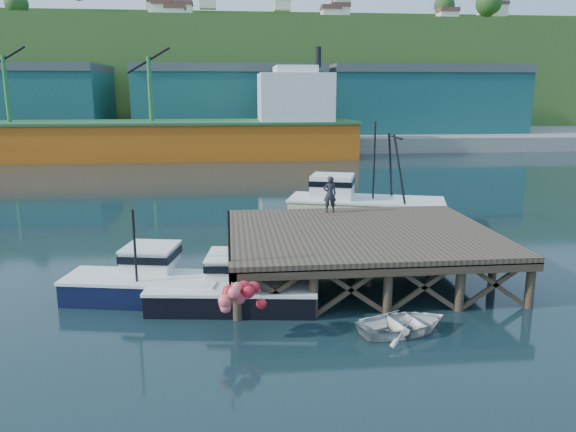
{
  "coord_description": "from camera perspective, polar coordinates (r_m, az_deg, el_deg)",
  "views": [
    {
      "loc": [
        -0.35,
        -24.38,
        8.34
      ],
      "look_at": [
        2.38,
        2.0,
        2.41
      ],
      "focal_mm": 35.0,
      "sensor_mm": 36.0,
      "label": 1
    }
  ],
  "objects": [
    {
      "name": "trawler",
      "position": [
        35.92,
        7.59,
        1.25
      ],
      "size": [
        10.3,
        6.22,
        6.5
      ],
      "rotation": [
        0.0,
        0.0,
        -0.3
      ],
      "color": "beige",
      "rests_on": "ground"
    },
    {
      "name": "dinghy",
      "position": [
        20.49,
        11.65,
        -10.63
      ],
      "size": [
        3.83,
        3.13,
        0.69
      ],
      "primitive_type": "imported",
      "rotation": [
        0.0,
        0.0,
        1.81
      ],
      "color": "silver",
      "rests_on": "ground"
    },
    {
      "name": "dockworker",
      "position": [
        29.3,
        4.27,
        2.22
      ],
      "size": [
        0.7,
        0.46,
        1.91
      ],
      "primitive_type": "imported",
      "rotation": [
        0.0,
        0.0,
        3.14
      ],
      "color": "black",
      "rests_on": "wharf"
    },
    {
      "name": "far_quay",
      "position": [
        94.66,
        -5.75,
        8.09
      ],
      "size": [
        160.0,
        40.0,
        2.0
      ],
      "primitive_type": "cube",
      "color": "gray",
      "rests_on": "ground"
    },
    {
      "name": "boat_black",
      "position": [
        22.43,
        -5.57,
        -7.25
      ],
      "size": [
        6.81,
        5.68,
        4.06
      ],
      "rotation": [
        0.0,
        0.0,
        -0.13
      ],
      "color": "black",
      "rests_on": "ground"
    },
    {
      "name": "ground",
      "position": [
        25.77,
        -4.85,
        -6.33
      ],
      "size": [
        300.0,
        300.0,
        0.0
      ],
      "primitive_type": "plane",
      "color": "black",
      "rests_on": "ground"
    },
    {
      "name": "boat_navy",
      "position": [
        23.81,
        -14.31,
        -6.3
      ],
      "size": [
        6.6,
        4.06,
        3.92
      ],
      "rotation": [
        0.0,
        0.0,
        -0.2
      ],
      "color": "black",
      "rests_on": "ground"
    },
    {
      "name": "warehouse_right",
      "position": [
        94.41,
        13.08,
        11.16
      ],
      "size": [
        30.0,
        16.0,
        9.0
      ],
      "primitive_type": "cube",
      "color": "#1B5957",
      "rests_on": "far_quay"
    },
    {
      "name": "cargo_ship",
      "position": [
        73.0,
        -12.42,
        8.36
      ],
      "size": [
        55.5,
        10.0,
        13.75
      ],
      "color": "#C45912",
      "rests_on": "ground"
    },
    {
      "name": "warehouse_mid",
      "position": [
        89.4,
        -5.81,
        11.35
      ],
      "size": [
        28.0,
        16.0,
        9.0
      ],
      "primitive_type": "cube",
      "color": "#1B5957",
      "rests_on": "far_quay"
    },
    {
      "name": "wharf",
      "position": [
        25.7,
        7.44,
        -1.92
      ],
      "size": [
        12.0,
        10.0,
        2.62
      ],
      "color": "brown",
      "rests_on": "ground"
    },
    {
      "name": "hillside",
      "position": [
        124.41,
        -5.93,
        13.75
      ],
      "size": [
        220.0,
        50.0,
        22.0
      ],
      "primitive_type": "cube",
      "color": "#2D511E",
      "rests_on": "ground"
    }
  ]
}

